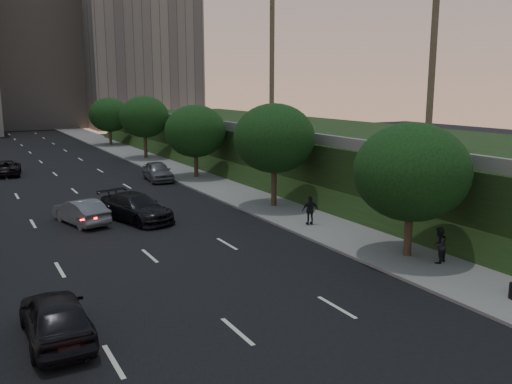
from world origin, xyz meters
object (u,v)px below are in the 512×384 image
sedan_near_left (56,316)px  sedan_near_right (136,208)px  pedestrian_b (439,245)px  sedan_mid_left (81,212)px  sedan_far_left (7,168)px  pedestrian_c (310,210)px  sedan_far_right (158,171)px

sedan_near_left → sedan_near_right: 15.19m
sedan_near_left → pedestrian_b: (15.89, -0.69, 0.17)m
sedan_mid_left → sedan_far_left: sedan_mid_left is taller
sedan_near_right → pedestrian_c: (8.14, -6.10, 0.18)m
sedan_mid_left → sedan_near_left: bearing=61.2°
sedan_mid_left → pedestrian_c: bearing=133.5°
sedan_mid_left → sedan_near_right: bearing=150.4°
sedan_far_left → sedan_near_right: 22.10m
sedan_near_left → sedan_near_right: bearing=-115.6°
sedan_far_left → pedestrian_b: bearing=119.2°
sedan_near_left → pedestrian_c: (14.75, 7.57, 0.19)m
sedan_near_left → pedestrian_c: bearing=-152.7°
sedan_mid_left → pedestrian_c: pedestrian_c is taller
sedan_mid_left → sedan_far_right: bearing=-141.0°
pedestrian_b → pedestrian_c: pedestrian_c is taller
sedan_near_right → pedestrian_c: bearing=-54.3°
sedan_mid_left → sedan_near_right: 3.09m
sedan_far_left → sedan_far_right: sedan_far_right is taller
sedan_far_left → sedan_far_right: bearing=147.3°
pedestrian_b → pedestrian_c: bearing=-99.3°
sedan_near_right → sedan_far_right: bearing=48.5°
sedan_far_left → sedan_near_left: bearing=94.9°
sedan_far_right → pedestrian_c: bearing=-77.4°
sedan_mid_left → sedan_far_left: bearing=-98.5°
sedan_near_left → sedan_far_left: 35.18m
sedan_far_left → sedan_mid_left: bearing=103.4°
sedan_near_right → sedan_far_right: size_ratio=1.17×
sedan_near_right → sedan_far_right: same height
sedan_near_left → pedestrian_b: bearing=177.7°
sedan_mid_left → pedestrian_b: bearing=114.3°
sedan_mid_left → pedestrian_b: size_ratio=2.74×
sedan_near_left → pedestrian_c: 16.58m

